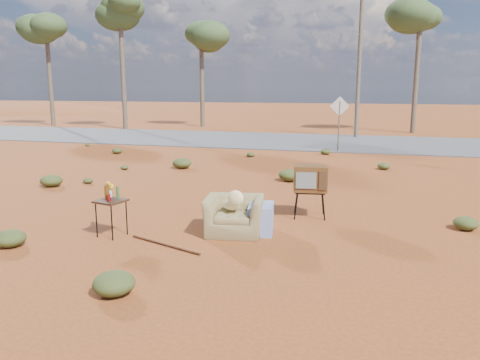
# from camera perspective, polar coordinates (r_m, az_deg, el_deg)

# --- Properties ---
(ground) EXTENTS (140.00, 140.00, 0.00)m
(ground) POSITION_cam_1_polar(r_m,az_deg,el_deg) (8.08, -5.19, -7.14)
(ground) COLOR #97471E
(ground) RESTS_ON ground
(highway) EXTENTS (140.00, 7.00, 0.04)m
(highway) POSITION_cam_1_polar(r_m,az_deg,el_deg) (22.47, 8.56, 4.67)
(highway) COLOR #565659
(highway) RESTS_ON ground
(dirt_mound) EXTENTS (26.00, 18.00, 2.00)m
(dirt_mound) POSITION_cam_1_polar(r_m,az_deg,el_deg) (52.66, -23.01, 7.59)
(dirt_mound) COLOR brown
(dirt_mound) RESTS_ON ground
(armchair) EXTENTS (1.25, 0.92, 0.88)m
(armchair) POSITION_cam_1_polar(r_m,az_deg,el_deg) (8.23, -0.08, -3.76)
(armchair) COLOR olive
(armchair) RESTS_ON ground
(tv_unit) EXTENTS (0.72, 0.61, 1.04)m
(tv_unit) POSITION_cam_1_polar(r_m,az_deg,el_deg) (9.27, 8.57, 0.14)
(tv_unit) COLOR black
(tv_unit) RESTS_ON ground
(side_table) EXTENTS (0.54, 0.54, 0.91)m
(side_table) POSITION_cam_1_polar(r_m,az_deg,el_deg) (8.35, -15.53, -2.15)
(side_table) COLOR #3A2415
(side_table) RESTS_ON ground
(rusty_bar) EXTENTS (1.44, 0.58, 0.04)m
(rusty_bar) POSITION_cam_1_polar(r_m,az_deg,el_deg) (7.78, -9.14, -7.80)
(rusty_bar) COLOR #462212
(rusty_bar) RESTS_ON ground
(road_sign) EXTENTS (0.78, 0.06, 2.19)m
(road_sign) POSITION_cam_1_polar(r_m,az_deg,el_deg) (19.22, 12.02, 7.90)
(road_sign) COLOR brown
(road_sign) RESTS_ON ground
(eucalyptus_far_left) EXTENTS (3.20, 3.20, 7.10)m
(eucalyptus_far_left) POSITION_cam_1_polar(r_m,az_deg,el_deg) (34.35, -22.52, 16.09)
(eucalyptus_far_left) COLOR brown
(eucalyptus_far_left) RESTS_ON ground
(eucalyptus_left) EXTENTS (3.20, 3.20, 8.10)m
(eucalyptus_left) POSITION_cam_1_polar(r_m,az_deg,el_deg) (30.35, -14.42, 19.19)
(eucalyptus_left) COLOR brown
(eucalyptus_left) RESTS_ON ground
(eucalyptus_near_left) EXTENTS (3.20, 3.20, 6.60)m
(eucalyptus_near_left) POSITION_cam_1_polar(r_m,az_deg,el_deg) (31.21, -4.74, 16.55)
(eucalyptus_near_left) COLOR brown
(eucalyptus_near_left) RESTS_ON ground
(eucalyptus_center) EXTENTS (3.20, 3.20, 7.60)m
(eucalyptus_center) POSITION_cam_1_polar(r_m,az_deg,el_deg) (28.51, 21.17, 18.36)
(eucalyptus_center) COLOR brown
(eucalyptus_center) RESTS_ON ground
(utility_pole_center) EXTENTS (1.40, 0.20, 8.00)m
(utility_pole_center) POSITION_cam_1_polar(r_m,az_deg,el_deg) (24.72, 14.37, 14.63)
(utility_pole_center) COLOR brown
(utility_pole_center) RESTS_ON ground
(scrub_patch) EXTENTS (17.49, 8.07, 0.33)m
(scrub_patch) POSITION_cam_1_polar(r_m,az_deg,el_deg) (12.34, -1.51, 0.02)
(scrub_patch) COLOR #3F4C21
(scrub_patch) RESTS_ON ground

